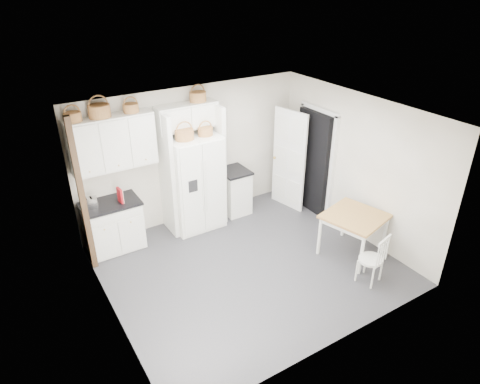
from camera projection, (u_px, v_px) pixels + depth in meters
floor at (249, 265)px, 7.18m from camera, size 4.50×4.50×0.00m
ceiling at (251, 116)px, 5.97m from camera, size 4.50×4.50×0.00m
wall_back at (192, 155)px, 8.08m from camera, size 4.50×0.00×4.50m
wall_left at (104, 241)px, 5.53m from camera, size 0.00×4.00×4.00m
wall_right at (356, 166)px, 7.62m from camera, size 0.00×4.00×4.00m
refrigerator at (194, 182)px, 7.94m from camera, size 0.94×0.75×1.81m
base_cab_left at (113, 226)px, 7.45m from camera, size 0.94×0.59×0.87m
base_cab_right at (234, 192)px, 8.60m from camera, size 0.50×0.60×0.88m
dining_table at (352, 234)px, 7.32m from camera, size 1.12×1.12×0.77m
windsor_chair at (371, 259)px, 6.65m from camera, size 0.48×0.45×0.82m
counter_left at (110, 204)px, 7.24m from camera, size 0.98×0.63×0.04m
counter_right at (234, 171)px, 8.39m from camera, size 0.54×0.64×0.04m
toaster at (89, 203)px, 7.03m from camera, size 0.29×0.21×0.18m
cookbook_red at (120, 195)px, 7.19m from camera, size 0.05×0.18×0.26m
cookbook_cream at (120, 195)px, 7.20m from camera, size 0.06×0.17×0.25m
basket_upper_a at (73, 117)px, 6.49m from camera, size 0.26×0.26×0.15m
basket_upper_b at (99, 111)px, 6.66m from camera, size 0.34×0.34×0.20m
basket_upper_c at (131, 108)px, 6.91m from camera, size 0.25×0.25×0.15m
basket_bridge_b at (198, 97)px, 7.47m from camera, size 0.30×0.30×0.17m
basket_fridge_a at (184, 135)px, 7.32m from camera, size 0.33×0.33×0.18m
basket_fridge_b at (205, 131)px, 7.51m from camera, size 0.27×0.27×0.15m
upper_cabinet at (112, 143)px, 6.98m from camera, size 1.40×0.34×0.90m
bridge_cabinet at (187, 116)px, 7.50m from camera, size 1.12×0.34×0.45m
fridge_panel_left at (167, 176)px, 7.62m from camera, size 0.08×0.60×2.30m
fridge_panel_right at (217, 163)px, 8.09m from camera, size 0.08×0.60×2.30m
trim_post at (82, 198)px, 6.57m from camera, size 0.09×0.09×2.60m
doorway_void at (314, 162)px, 8.46m from camera, size 0.18×0.85×2.05m
door_slab at (289, 160)px, 8.55m from camera, size 0.21×0.79×2.05m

